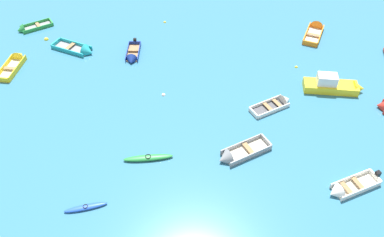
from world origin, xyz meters
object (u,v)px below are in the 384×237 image
rowboat_white_distant_center (279,103)px  kayak_blue_foreground_center (86,207)px  mooring_buoy_trailing (164,95)px  rowboat_grey_far_left (234,155)px  motor_launch_yellow_near_left (335,86)px  mooring_buoy_far_field (296,67)px  rowboat_green_midfield_right (27,29)px  rowboat_deep_blue_center (132,56)px  kayak_green_far_back (148,158)px  rowboat_orange_outer_left (315,29)px  rowboat_yellow_back_row_left (16,61)px  rowboat_white_back_row_right (346,189)px  mooring_buoy_near_foreground (165,22)px  mooring_buoy_between_boats_left (46,40)px  rowboat_turquoise_back_row_center (82,51)px

rowboat_white_distant_center → kayak_blue_foreground_center: bearing=-142.0°
kayak_blue_foreground_center → mooring_buoy_trailing: 12.40m
rowboat_white_distant_center → rowboat_grey_far_left: size_ratio=0.90×
motor_launch_yellow_near_left → rowboat_grey_far_left: motor_launch_yellow_near_left is taller
kayak_blue_foreground_center → mooring_buoy_far_field: (16.26, 16.30, -0.13)m
kayak_blue_foreground_center → rowboat_green_midfield_right: rowboat_green_midfield_right is taller
rowboat_deep_blue_center → mooring_buoy_trailing: 6.48m
mooring_buoy_far_field → mooring_buoy_trailing: (-12.21, -4.58, 0.00)m
kayak_green_far_back → rowboat_grey_far_left: (6.34, 0.46, 0.05)m
rowboat_orange_outer_left → kayak_blue_foreground_center: bearing=-130.0°
rowboat_orange_outer_left → rowboat_green_midfield_right: (-30.74, -1.13, -0.05)m
kayak_blue_foreground_center → mooring_buoy_far_field: kayak_blue_foreground_center is taller
rowboat_yellow_back_row_left → rowboat_grey_far_left: bearing=-28.1°
rowboat_white_back_row_right → mooring_buoy_near_foreground: rowboat_white_back_row_right is taller
kayak_green_far_back → rowboat_yellow_back_row_left: 18.14m
kayak_green_far_back → rowboat_orange_outer_left: rowboat_orange_outer_left is taller
motor_launch_yellow_near_left → rowboat_deep_blue_center: 19.03m
rowboat_yellow_back_row_left → mooring_buoy_trailing: bearing=-15.6°
rowboat_green_midfield_right → mooring_buoy_far_field: 28.31m
rowboat_orange_outer_left → mooring_buoy_between_boats_left: 28.30m
mooring_buoy_far_field → mooring_buoy_between_boats_left: 25.47m
rowboat_green_midfield_right → mooring_buoy_trailing: 18.52m
kayak_blue_foreground_center → rowboat_grey_far_left: bearing=26.0°
kayak_green_far_back → rowboat_white_distant_center: bearing=32.2°
rowboat_grey_far_left → mooring_buoy_near_foreground: 20.33m
rowboat_grey_far_left → rowboat_turquoise_back_row_center: rowboat_turquoise_back_row_center is taller
motor_launch_yellow_near_left → rowboat_white_back_row_right: motor_launch_yellow_near_left is taller
motor_launch_yellow_near_left → rowboat_white_distant_center: motor_launch_yellow_near_left is taller
rowboat_yellow_back_row_left → mooring_buoy_far_field: size_ratio=14.49×
rowboat_yellow_back_row_left → rowboat_white_back_row_right: (28.01, -13.61, -0.01)m
rowboat_white_distant_center → rowboat_deep_blue_center: bearing=155.3°
rowboat_deep_blue_center → motor_launch_yellow_near_left: bearing=-12.4°
kayak_green_far_back → rowboat_grey_far_left: bearing=4.2°
rowboat_white_distant_center → rowboat_grey_far_left: (-4.03, -6.06, 0.04)m
motor_launch_yellow_near_left → rowboat_white_back_row_right: 10.99m
rowboat_grey_far_left → rowboat_white_back_row_right: size_ratio=1.07×
motor_launch_yellow_near_left → kayak_green_far_back: bearing=-150.8°
mooring_buoy_between_boats_left → rowboat_green_midfield_right: bearing=145.9°
kayak_blue_foreground_center → rowboat_white_back_row_right: rowboat_white_back_row_right is taller
mooring_buoy_near_foreground → mooring_buoy_between_boats_left: bearing=-161.6°
kayak_blue_foreground_center → mooring_buoy_trailing: (4.04, 11.72, -0.13)m
rowboat_white_back_row_right → mooring_buoy_trailing: bearing=144.6°
rowboat_deep_blue_center → mooring_buoy_far_field: 15.79m
motor_launch_yellow_near_left → rowboat_deep_blue_center: bearing=167.6°
mooring_buoy_far_field → mooring_buoy_between_boats_left: bearing=171.7°
kayak_green_far_back → mooring_buoy_between_boats_left: size_ratio=8.04×
rowboat_orange_outer_left → mooring_buoy_between_boats_left: size_ratio=10.05×
mooring_buoy_far_field → mooring_buoy_near_foreground: bearing=150.0°
rowboat_yellow_back_row_left → rowboat_green_midfield_right: 6.06m
kayak_green_far_back → kayak_blue_foreground_center: bearing=-129.4°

